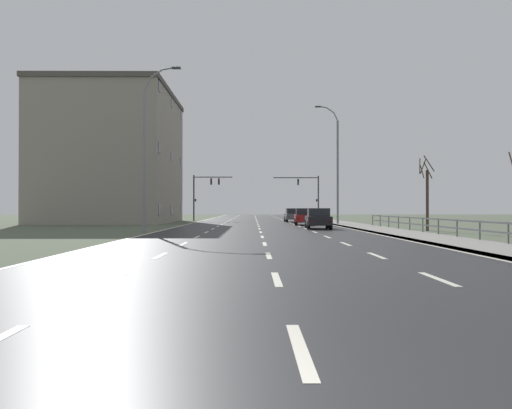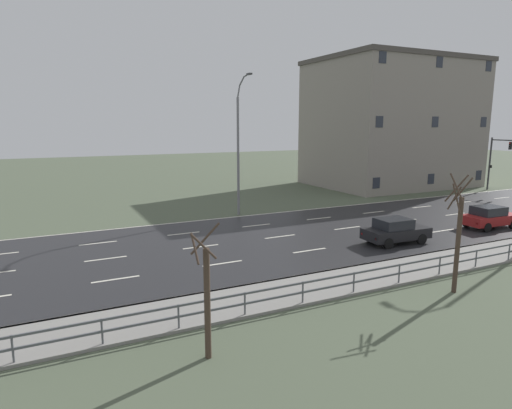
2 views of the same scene
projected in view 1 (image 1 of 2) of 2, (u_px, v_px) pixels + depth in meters
name	position (u px, v px, depth m)	size (l,w,h in m)	color
ground_plane	(258.00, 224.00, 51.49)	(160.00, 160.00, 0.12)	#4C5642
road_asphalt_strip	(257.00, 221.00, 63.48)	(14.00, 120.00, 0.03)	#232326
sidewalk_right	(324.00, 220.00, 63.54)	(3.00, 120.00, 0.12)	gray
guardrail	(457.00, 225.00, 25.55)	(0.07, 35.98, 1.00)	#515459
street_lamp_midground	(336.00, 166.00, 48.07)	(2.26, 0.24, 11.38)	slate
street_lamp_left_bank	(147.00, 151.00, 32.88)	(2.47, 0.24, 10.85)	slate
traffic_signal_right	(309.00, 190.00, 64.51)	(5.85, 0.36, 5.75)	#38383A
traffic_signal_left	(204.00, 189.00, 63.20)	(4.92, 0.36, 5.75)	#38383A
car_far_left	(293.00, 215.00, 57.58)	(1.89, 4.13, 1.57)	#474C51
car_far_right	(318.00, 218.00, 38.09)	(1.99, 4.18, 1.57)	black
car_mid_centre	(304.00, 217.00, 46.91)	(2.00, 4.18, 1.57)	maroon
brick_building	(113.00, 157.00, 56.24)	(13.26, 17.79, 14.51)	gray
bare_tree_mid	(427.00, 195.00, 34.81)	(1.05, 1.08, 5.20)	#423328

